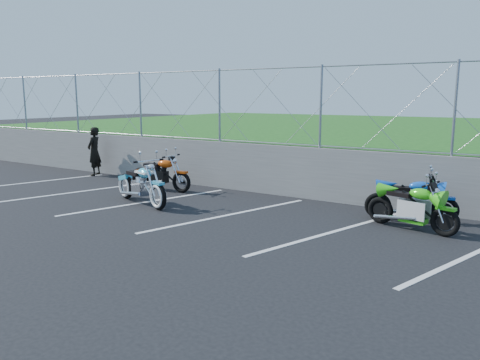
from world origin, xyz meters
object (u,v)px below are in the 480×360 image
Objects in this scene: cruiser_turquoise at (141,186)px; sportbike_green at (413,209)px; sportbike_blue at (412,201)px; person_standing at (94,151)px; naked_orange at (161,175)px.

cruiser_turquoise is 6.08m from sportbike_green.
cruiser_turquoise is at bearing -155.90° from sportbike_green.
person_standing reaches higher than sportbike_blue.
naked_orange is 6.55m from sportbike_blue.
sportbike_blue reaches higher than sportbike_green.
naked_orange is 1.09× the size of sportbike_green.
sportbike_blue is at bearing 68.23° from person_standing.
person_standing is (-10.21, 1.01, 0.38)m from sportbike_green.
person_standing is at bearing -172.99° from sportbike_green.
sportbike_green is 1.00× the size of sportbike_blue.
naked_orange is at bearing 169.87° from sportbike_blue.
person_standing is (-10.05, 0.34, 0.37)m from sportbike_blue.
sportbike_blue is 10.06m from person_standing.
cruiser_turquoise is at bearing 42.58° from person_standing.
cruiser_turquoise reaches higher than sportbike_blue.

